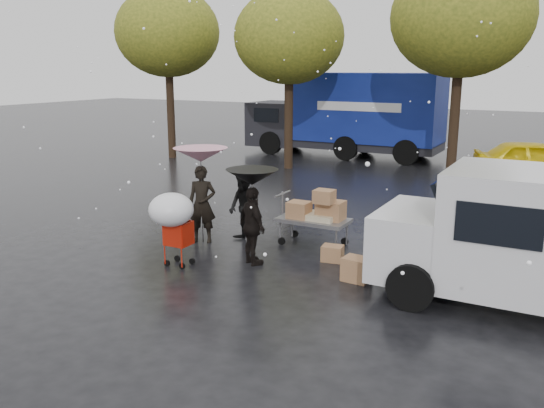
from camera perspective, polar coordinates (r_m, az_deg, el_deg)
The scene contains 13 objects.
ground at distance 11.75m, azimuth -5.17°, elevation -5.17°, with size 90.00×90.00×0.00m, color black.
person_pink at distance 12.55m, azimuth -6.95°, elevation -0.03°, with size 0.61×0.40×1.68m, color black.
person_middle at distance 12.45m, azimuth -2.82°, elevation -0.40°, with size 0.74×0.58×1.53m, color black.
person_black at distance 11.03m, azimuth -1.94°, elevation -2.21°, with size 0.90×0.37×1.53m, color black.
umbrella_pink at distance 12.34m, azimuth -7.09°, elevation 4.85°, with size 1.16×1.16×2.07m.
umbrella_black at distance 10.82m, azimuth -1.98°, elevation 2.66°, with size 1.00×1.00×1.87m.
vendor_cart at distance 12.23m, azimuth 4.48°, elevation -0.87°, with size 1.52×0.80×1.27m.
shopping_cart at distance 10.91m, azimuth -9.84°, elevation -0.96°, with size 0.84×0.84×1.46m.
blue_truck at distance 24.88m, azimuth 7.66°, elevation 8.75°, with size 8.30×2.60×3.50m.
box_ground_near at distance 10.46m, azimuth 8.38°, elevation -6.41°, with size 0.47×0.38×0.43m, color #986942.
box_ground_far at distance 11.44m, azimuth 6.01°, elevation -4.88°, with size 0.40×0.31×0.31m, color #986942.
yellow_taxi at distance 21.34m, azimuth 24.58°, elevation 3.96°, with size 1.60×3.97×1.35m, color yellow.
tree_row at distance 20.42m, azimuth 9.69°, elevation 16.86°, with size 21.60×4.40×7.12m.
Camera 1 is at (6.20, -9.26, 3.74)m, focal length 38.00 mm.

